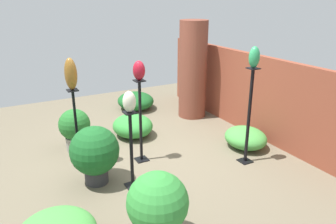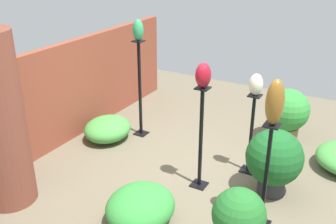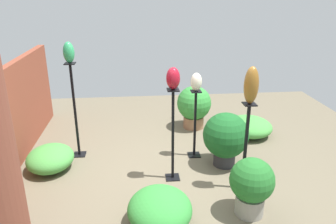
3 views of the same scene
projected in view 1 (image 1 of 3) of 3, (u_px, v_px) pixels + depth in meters
name	position (u px, v px, depth m)	size (l,w,h in m)	color
ground_plane	(143.00, 158.00, 5.45)	(8.00, 8.00, 0.00)	#6B604C
brick_wall_back	(254.00, 95.00, 6.23)	(5.60, 0.12, 1.54)	brown
brick_pillar	(193.00, 70.00, 7.04)	(0.60, 0.60, 2.08)	brown
pedestal_bronze	(77.00, 131.00, 5.07)	(0.20, 0.20, 1.24)	black
pedestal_jade	(249.00, 120.00, 5.10)	(0.20, 0.20, 1.55)	black
pedestal_ruby	(141.00, 125.00, 5.18)	(0.20, 0.20, 1.35)	black
pedestal_ivory	(131.00, 154.00, 4.49)	(0.20, 0.20, 1.12)	black
art_vase_bronze	(71.00, 74.00, 4.77)	(0.19, 0.18, 0.48)	brown
art_vase_jade	(254.00, 57.00, 4.77)	(0.16, 0.17, 0.32)	#2D9356
art_vase_ruby	(139.00, 70.00, 4.89)	(0.19, 0.18, 0.30)	maroon
art_vase_ivory	(129.00, 102.00, 4.24)	(0.16, 0.18, 0.28)	beige
potted_plant_front_left	(75.00, 128.00, 5.61)	(0.54, 0.54, 0.74)	gray
potted_plant_back_center	(158.00, 206.00, 3.45)	(0.67, 0.67, 0.84)	#936B4C
potted_plant_near_pillar	(95.00, 152.00, 4.60)	(0.70, 0.70, 0.86)	#2D2D33
foliage_bed_east	(133.00, 126.00, 6.25)	(0.83, 0.75, 0.41)	#338C38
foliage_bed_center	(136.00, 101.00, 7.76)	(0.93, 0.84, 0.39)	#195923
foliage_bed_rear	(246.00, 138.00, 5.79)	(0.78, 0.70, 0.36)	#479942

